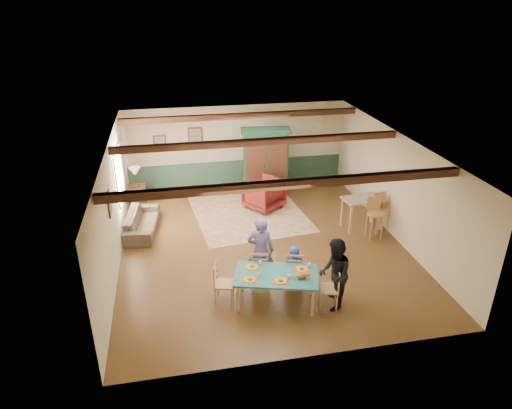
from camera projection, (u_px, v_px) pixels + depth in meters
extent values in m
plane|color=#492D14|center=(262.00, 245.00, 11.62)|extent=(8.00, 8.00, 0.00)
cube|color=beige|center=(237.00, 147.00, 14.61)|extent=(7.00, 0.02, 2.70)
cube|color=beige|center=(113.00, 209.00, 10.44)|extent=(0.02, 8.00, 2.70)
cube|color=beige|center=(396.00, 186.00, 11.66)|extent=(0.02, 8.00, 2.70)
cube|color=silver|center=(263.00, 143.00, 10.48)|extent=(7.00, 8.00, 0.02)
cube|color=#223F2F|center=(237.00, 174.00, 14.97)|extent=(6.95, 0.03, 0.90)
cube|color=#341A0E|center=(288.00, 184.00, 8.47)|extent=(6.95, 0.16, 0.16)
cube|color=#341A0E|center=(259.00, 142.00, 10.88)|extent=(6.95, 0.16, 0.16)
cube|color=#341A0E|center=(241.00, 116.00, 13.19)|extent=(6.95, 0.16, 0.16)
imported|color=#60518B|center=(260.00, 251.00, 9.81)|extent=(0.66, 0.52, 1.60)
imported|color=black|center=(334.00, 274.00, 9.05)|extent=(0.76, 0.87, 1.53)
imported|color=#254295|center=(294.00, 265.00, 9.90)|extent=(0.52, 0.41, 0.93)
cube|color=beige|center=(248.00, 211.00, 13.40)|extent=(3.41, 3.92, 0.01)
cube|color=#143320|center=(265.00, 162.00, 14.18)|extent=(1.57, 0.79, 2.12)
imported|color=#4A0E10|center=(264.00, 194.00, 13.48)|extent=(1.36, 1.36, 0.90)
imported|color=#43362A|center=(142.00, 222.00, 12.21)|extent=(0.94, 1.93, 0.54)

